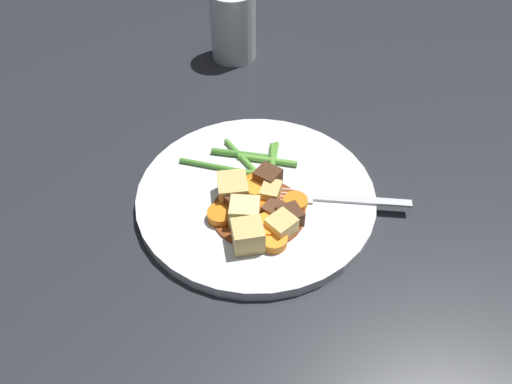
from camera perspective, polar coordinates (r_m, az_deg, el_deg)
The scene contains 28 objects.
ground_plane at distance 0.62m, azimuth 0.00°, elevation -0.92°, with size 3.00×3.00×0.00m, color #26282D.
dinner_plate at distance 0.61m, azimuth 0.00°, elevation -0.46°, with size 0.29×0.29×0.01m, color white.
stew_sauce at distance 0.59m, azimuth 0.27°, elevation -2.25°, with size 0.11×0.11×0.00m, color brown.
carrot_slice_0 at distance 0.59m, azimuth 4.42°, elevation -1.12°, with size 0.03×0.03×0.01m, color orange.
carrot_slice_1 at distance 0.55m, azimuth 1.99°, elevation -5.44°, with size 0.03×0.03×0.01m, color orange.
carrot_slice_2 at distance 0.56m, azimuth 1.38°, elevation -3.90°, with size 0.03×0.03×0.01m, color orange.
carrot_slice_3 at distance 0.60m, azimuth -0.24°, elevation -0.03°, with size 0.03×0.03×0.01m, color orange.
carrot_slice_4 at distance 0.58m, azimuth -3.98°, elevation -2.59°, with size 0.03×0.03×0.01m, color orange.
carrot_slice_5 at distance 0.59m, azimuth 0.94°, elevation -1.48°, with size 0.03×0.03×0.01m, color orange.
carrot_slice_6 at distance 0.61m, azimuth -0.61°, elevation 0.87°, with size 0.03×0.03×0.01m, color orange.
potato_chunk_0 at distance 0.55m, azimuth -0.92°, elevation -4.91°, with size 0.03×0.03×0.03m, color #DBBC6B.
potato_chunk_1 at distance 0.59m, azimuth -2.52°, elevation 0.09°, with size 0.04×0.03×0.03m, color #DBBC6B.
potato_chunk_2 at distance 0.56m, azimuth 2.85°, elevation -3.81°, with size 0.03×0.03×0.02m, color #DBBC6B.
potato_chunk_3 at distance 0.57m, azimuth -1.28°, elevation -2.33°, with size 0.03×0.03×0.03m, color #EAD68C.
potato_chunk_4 at distance 0.60m, azimuth 1.66°, elevation -0.05°, with size 0.02×0.03×0.02m, color #DBBC6B.
meat_chunk_0 at distance 0.58m, azimuth 2.12°, elevation -2.11°, with size 0.02×0.02×0.02m, color #56331E.
meat_chunk_1 at distance 0.57m, azimuth 3.81°, elevation -2.76°, with size 0.02×0.02×0.02m, color #4C2B19.
meat_chunk_2 at distance 0.58m, azimuth -2.10°, elevation -1.20°, with size 0.02×0.02×0.02m, color #4C2B19.
meat_chunk_3 at distance 0.61m, azimuth 1.32°, elevation 1.62°, with size 0.03×0.03×0.02m, color #4C2B19.
green_bean_0 at distance 0.63m, azimuth 0.37°, elevation 2.13°, with size 0.01×0.01×0.06m, color #599E38.
green_bean_1 at distance 0.65m, azimuth 1.28°, elevation 3.60°, with size 0.01×0.01×0.08m, color #66AD42.
green_bean_2 at distance 0.65m, azimuth 2.02°, elevation 3.59°, with size 0.01×0.01×0.07m, color #599E38.
green_bean_3 at distance 0.65m, azimuth -1.64°, elevation 4.30°, with size 0.01×0.01×0.07m, color #4C8E33.
green_bean_4 at distance 0.64m, azimuth 1.83°, elevation 2.95°, with size 0.01×0.01×0.08m, color #599E38.
green_bean_5 at distance 0.64m, azimuth -5.01°, elevation 2.93°, with size 0.01×0.01×0.08m, color #4C8E33.
green_bean_6 at distance 0.65m, azimuth -1.46°, elevation 4.13°, with size 0.01×0.01×0.07m, color #66AD42.
fork at distance 0.61m, azimuth 8.40°, elevation -0.70°, with size 0.08×0.17×0.00m.
water_glass at distance 0.86m, azimuth -2.57°, elevation 18.13°, with size 0.07×0.07×0.11m, color silver.
Camera 1 is at (0.41, -0.13, 0.45)m, focal length 35.78 mm.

